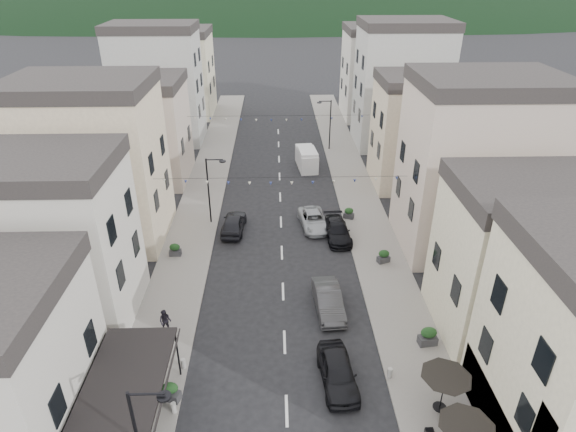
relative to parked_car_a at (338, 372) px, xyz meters
name	(u,v)px	position (x,y,z in m)	size (l,w,h in m)	color
sidewalk_left	(204,193)	(-10.30, 24.19, -0.71)	(4.00, 76.00, 0.12)	slate
sidewalk_right	(356,191)	(4.70, 24.19, -0.71)	(4.00, 76.00, 0.12)	slate
boutique_awning	(129,386)	(-10.05, -2.81, 2.35)	(3.77, 7.50, 3.28)	black
buildings_row_left	(138,116)	(-17.30, 29.94, 5.36)	(10.20, 54.16, 14.00)	beige
buildings_row_right	(421,115)	(11.70, 28.79, 5.55)	(10.20, 54.16, 14.50)	#C1B999
cafe_terrace	(466,430)	(4.90, -5.01, 1.59)	(2.50, 8.10, 2.53)	black
streetlamp_left_far	(211,184)	(-8.62, 18.19, 2.93)	(1.70, 0.56, 6.00)	black
streetlamp_right_far	(328,120)	(3.02, 36.19, 2.93)	(1.70, 0.56, 6.00)	black
bollards	(287,413)	(-2.80, -2.31, -0.35)	(11.66, 10.26, 0.60)	gray
bunting_near	(281,182)	(-2.80, 14.19, 4.89)	(19.00, 0.28, 0.62)	black
bunting_far	(279,119)	(-2.80, 30.19, 4.89)	(19.00, 0.28, 0.62)	black
parked_car_a	(338,372)	(0.00, 0.00, 0.00)	(1.81, 4.49, 1.53)	black
parked_car_b	(328,300)	(0.13, 6.15, -0.01)	(1.61, 4.61, 1.52)	#343336
parked_car_c	(314,220)	(0.00, 17.25, -0.11)	(2.16, 4.69, 1.30)	#9A9EA2
parked_car_d	(337,231)	(1.80, 15.36, -0.09)	(1.90, 4.68, 1.36)	black
parked_car_e	(234,223)	(-6.81, 16.71, 0.00)	(1.80, 4.48, 1.53)	black
delivery_van	(307,158)	(0.22, 30.58, 0.34)	(2.34, 4.86, 2.25)	silver
pedestrian_a	(134,354)	(-11.17, 1.34, 0.31)	(0.70, 0.46, 1.91)	black
pedestrian_b	(165,321)	(-10.04, 4.19, 0.16)	(0.78, 0.61, 1.61)	black
planter_la	(170,392)	(-8.80, -1.00, -0.11)	(1.11, 0.83, 1.11)	#313033
planter_lb	(175,250)	(-11.05, 12.88, -0.15)	(0.91, 0.51, 1.02)	#333335
planter_ra	(428,336)	(5.70, 2.69, -0.05)	(1.15, 0.73, 1.22)	#303033
planter_rb	(384,256)	(4.86, 11.50, -0.14)	(1.05, 0.80, 1.04)	#313134
planter_rc	(349,213)	(3.20, 18.54, -0.16)	(1.02, 0.82, 1.00)	#2F2F31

